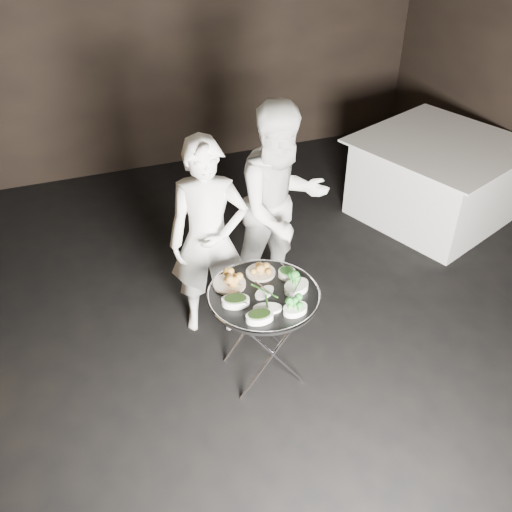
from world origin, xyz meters
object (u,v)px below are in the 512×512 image
object	(u,v)px
waiter_left	(209,240)
tray_stand	(263,331)
waiter_right	(281,207)
serving_tray	(264,295)
dining_table	(436,180)

from	to	relation	value
waiter_left	tray_stand	bearing A→B (deg)	-57.63
waiter_left	waiter_right	world-z (taller)	waiter_right
serving_tray	dining_table	distance (m)	2.84
waiter_left	waiter_right	distance (m)	0.67
tray_stand	waiter_left	world-z (taller)	waiter_left
waiter_right	dining_table	world-z (taller)	waiter_right
waiter_left	waiter_right	xyz separation A→B (m)	(0.65, 0.17, 0.05)
waiter_right	dining_table	size ratio (longest dim) A/B	1.19
tray_stand	waiter_left	bearing A→B (deg)	106.73
serving_tray	waiter_right	size ratio (longest dim) A/B	0.44
serving_tray	waiter_right	xyz separation A→B (m)	(0.45, 0.81, 0.13)
waiter_right	serving_tray	bearing A→B (deg)	-128.26
serving_tray	tray_stand	bearing A→B (deg)	0.00
waiter_right	dining_table	xyz separation A→B (m)	(1.96, 0.64, -0.45)
tray_stand	dining_table	xyz separation A→B (m)	(2.41, 1.45, 0.01)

